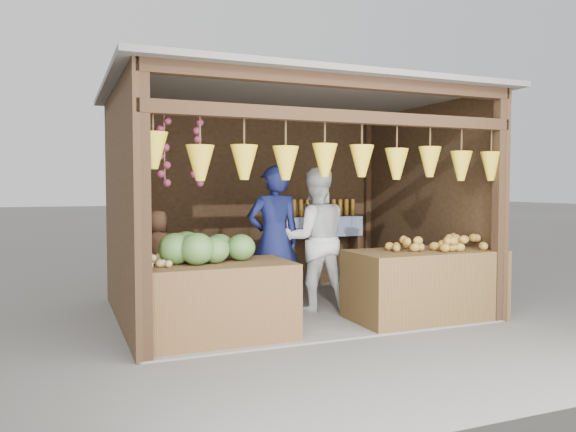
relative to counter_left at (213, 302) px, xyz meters
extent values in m
plane|color=#514F49|center=(1.22, 0.99, -0.38)|extent=(80.00, 80.00, 0.00)
cube|color=slate|center=(1.22, 0.99, -0.37)|extent=(4.00, 3.00, 0.02)
cube|color=black|center=(1.22, 2.49, 0.92)|extent=(4.00, 0.06, 2.60)
cube|color=black|center=(-0.78, 0.99, 0.92)|extent=(0.06, 3.00, 2.60)
cube|color=black|center=(3.22, 0.99, 0.92)|extent=(0.06, 3.00, 2.60)
cube|color=#605B54|center=(1.22, 0.99, 2.25)|extent=(4.30, 3.30, 0.06)
cube|color=black|center=(-0.72, -0.45, 0.92)|extent=(0.11, 0.11, 2.60)
cube|color=black|center=(3.16, -0.45, 0.92)|extent=(0.11, 0.11, 2.60)
cube|color=black|center=(-0.72, 2.43, 0.92)|extent=(0.11, 0.11, 2.60)
cube|color=black|center=(3.16, 2.43, 0.92)|extent=(0.11, 0.11, 2.60)
cube|color=black|center=(1.22, -0.45, 1.82)|extent=(4.00, 0.12, 0.12)
cube|color=black|center=(1.22, -0.45, 2.16)|extent=(4.00, 0.12, 0.12)
cube|color=#382314|center=(2.27, 2.29, 0.67)|extent=(1.25, 0.30, 0.05)
cube|color=#382314|center=(1.68, 2.29, 0.14)|extent=(0.05, 0.28, 1.05)
cube|color=#382314|center=(2.85, 2.29, 0.14)|extent=(0.05, 0.28, 1.05)
cube|color=blue|center=(2.27, 2.13, 0.54)|extent=(1.25, 0.02, 0.30)
cube|color=#4D3519|center=(0.00, 0.00, 0.00)|extent=(1.55, 0.85, 0.77)
cube|color=#463117|center=(2.45, -0.07, 0.01)|extent=(1.73, 0.85, 0.79)
cube|color=black|center=(-0.37, 1.08, -0.23)|extent=(0.32, 0.32, 0.30)
imported|color=#121846|center=(0.95, 0.83, 0.50)|extent=(0.68, 0.48, 1.77)
imported|color=silver|center=(1.49, 0.83, 0.49)|extent=(0.95, 0.80, 1.75)
imported|color=brown|center=(-0.37, 1.08, 0.39)|extent=(0.56, 0.50, 0.96)
camera|label=1|loc=(-1.39, -5.35, 1.13)|focal=35.00mm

